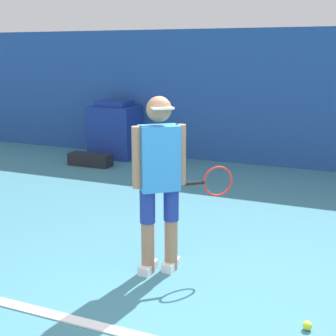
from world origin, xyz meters
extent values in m
plane|color=teal|center=(0.00, 0.00, 0.00)|extent=(24.00, 24.00, 0.00)
cube|color=#234C99|center=(0.00, 5.14, 1.18)|extent=(24.00, 0.10, 2.35)
cylinder|color=#A37556|center=(-0.59, 0.56, 0.24)|extent=(0.12, 0.12, 0.48)
cylinder|color=navy|center=(-0.59, 0.56, 0.63)|extent=(0.14, 0.14, 0.30)
cube|color=white|center=(-0.59, 0.56, 0.04)|extent=(0.10, 0.24, 0.08)
cylinder|color=#A37556|center=(-0.42, 0.70, 0.24)|extent=(0.12, 0.12, 0.48)
cylinder|color=navy|center=(-0.42, 0.70, 0.63)|extent=(0.14, 0.14, 0.30)
cube|color=white|center=(-0.42, 0.70, 0.04)|extent=(0.10, 0.24, 0.08)
cube|color=#338CE0|center=(-0.51, 0.63, 1.06)|extent=(0.39, 0.37, 0.57)
sphere|color=#A37556|center=(-0.51, 0.63, 1.49)|extent=(0.22, 0.22, 0.22)
cube|color=white|center=(-0.45, 0.55, 1.51)|extent=(0.22, 0.21, 0.02)
cylinder|color=#A37556|center=(-0.66, 0.51, 1.08)|extent=(0.09, 0.09, 0.54)
cylinder|color=#A37556|center=(-0.36, 0.75, 1.08)|extent=(0.09, 0.09, 0.54)
cylinder|color=black|center=(-0.27, 0.83, 0.81)|extent=(0.20, 0.17, 0.03)
torus|color=red|center=(-0.08, 0.98, 0.81)|extent=(0.24, 0.20, 0.29)
sphere|color=#D1E533|center=(0.86, 0.17, 0.03)|extent=(0.07, 0.07, 0.07)
cube|color=navy|center=(-3.21, 4.70, 0.48)|extent=(0.85, 0.67, 0.97)
cube|color=navy|center=(-3.21, 4.70, 1.02)|extent=(0.60, 0.47, 0.10)
cube|color=black|center=(-3.28, 3.90, 0.11)|extent=(0.78, 0.28, 0.21)
camera|label=1|loc=(1.09, -3.00, 1.97)|focal=50.00mm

